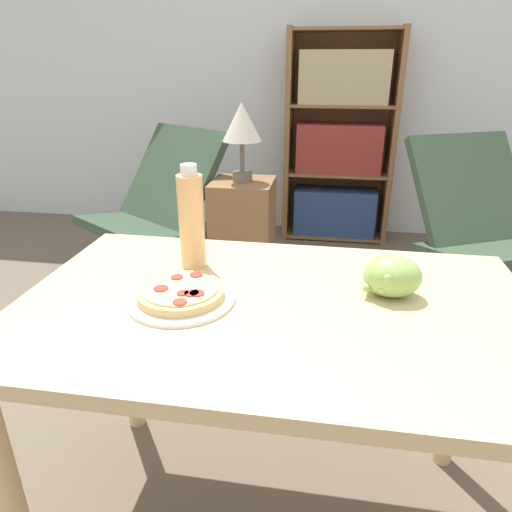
# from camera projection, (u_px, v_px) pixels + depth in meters

# --- Properties ---
(wall_back) EXTENTS (8.00, 0.05, 2.60)m
(wall_back) POSITION_uv_depth(u_px,v_px,m) (322.00, 53.00, 3.22)
(wall_back) COLOR silver
(wall_back) RESTS_ON ground_plane
(dining_table) EXTENTS (1.21, 0.74, 0.73)m
(dining_table) POSITION_uv_depth(u_px,v_px,m) (274.00, 341.00, 1.10)
(dining_table) COLOR #D1B27F
(dining_table) RESTS_ON ground_plane
(pizza_on_plate) EXTENTS (0.25, 0.25, 0.04)m
(pizza_on_plate) POSITION_uv_depth(u_px,v_px,m) (181.00, 295.00, 1.06)
(pizza_on_plate) COLOR white
(pizza_on_plate) RESTS_ON dining_table
(grape_bunch) EXTENTS (0.14, 0.12, 0.10)m
(grape_bunch) POSITION_uv_depth(u_px,v_px,m) (392.00, 276.00, 1.08)
(grape_bunch) COLOR #93BC5B
(grape_bunch) RESTS_ON dining_table
(drink_bottle) EXTENTS (0.07, 0.07, 0.28)m
(drink_bottle) POSITION_uv_depth(u_px,v_px,m) (192.00, 220.00, 1.20)
(drink_bottle) COLOR #EFB270
(drink_bottle) RESTS_ON dining_table
(lounge_chair_near) EXTENTS (0.89, 0.98, 0.88)m
(lounge_chair_near) POSITION_uv_depth(u_px,v_px,m) (154.00, 234.00, 2.75)
(lounge_chair_near) COLOR slate
(lounge_chair_near) RESTS_ON ground_plane
(lounge_chair_far) EXTENTS (0.86, 0.96, 0.88)m
(lounge_chair_far) POSITION_uv_depth(u_px,v_px,m) (480.00, 255.00, 2.45)
(lounge_chair_far) COLOR slate
(lounge_chair_far) RESTS_ON ground_plane
(bookshelf) EXTENTS (0.76, 0.31, 1.46)m
(bookshelf) POSITION_uv_depth(u_px,v_px,m) (339.00, 145.00, 3.26)
(bookshelf) COLOR brown
(bookshelf) RESTS_ON ground_plane
(side_table) EXTENTS (0.34, 0.34, 0.63)m
(side_table) POSITION_uv_depth(u_px,v_px,m) (243.00, 234.00, 2.65)
(side_table) COLOR brown
(side_table) RESTS_ON ground_plane
(table_lamp) EXTENTS (0.21, 0.21, 0.42)m
(table_lamp) POSITION_uv_depth(u_px,v_px,m) (242.00, 126.00, 2.41)
(table_lamp) COLOR #665B51
(table_lamp) RESTS_ON side_table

